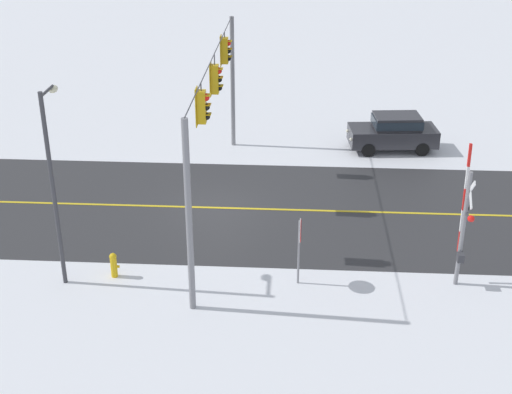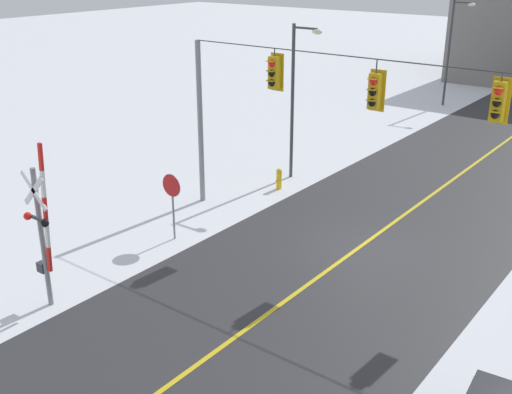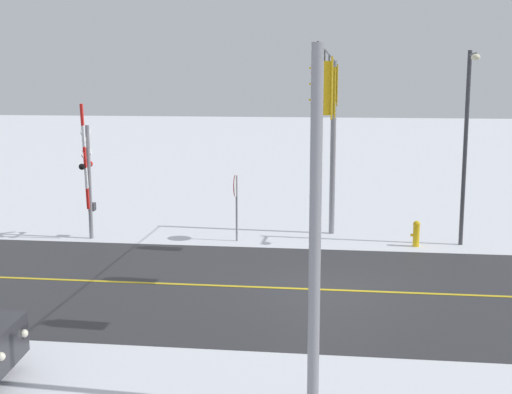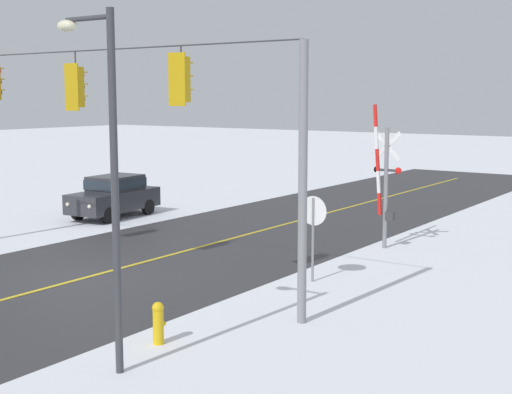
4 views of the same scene
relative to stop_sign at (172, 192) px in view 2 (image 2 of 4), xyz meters
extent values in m
plane|color=white|center=(5.37, 3.27, -1.71)|extent=(160.00, 160.00, 0.00)
cube|color=#303033|center=(5.37, 9.27, -1.71)|extent=(9.00, 80.00, 0.01)
cube|color=gold|center=(5.37, 9.27, -1.70)|extent=(0.14, 72.00, 0.01)
cylinder|color=gray|center=(-1.63, 3.27, 1.39)|extent=(0.20, 0.20, 6.20)
cylinder|color=#38383D|center=(5.37, 3.27, 4.49)|extent=(14.00, 0.04, 0.04)
cylinder|color=#38383D|center=(1.79, 3.27, 4.36)|extent=(0.04, 0.04, 0.26)
cube|color=#C6990F|center=(1.79, 3.27, 3.69)|extent=(0.34, 0.28, 1.08)
cube|color=#C6990F|center=(1.79, 3.43, 3.69)|extent=(0.52, 0.03, 1.26)
sphere|color=red|center=(1.79, 3.12, 4.01)|extent=(0.24, 0.24, 0.24)
cube|color=#C6990F|center=(1.79, 3.05, 4.09)|extent=(0.26, 0.16, 0.03)
sphere|color=black|center=(1.79, 3.12, 3.69)|extent=(0.24, 0.24, 0.24)
cube|color=#C6990F|center=(1.79, 3.05, 3.77)|extent=(0.26, 0.16, 0.03)
sphere|color=black|center=(1.79, 3.12, 3.37)|extent=(0.24, 0.24, 0.24)
cube|color=#C6990F|center=(1.79, 3.05, 3.45)|extent=(0.26, 0.16, 0.03)
cylinder|color=#38383D|center=(5.52, 3.27, 4.28)|extent=(0.04, 0.04, 0.41)
cube|color=#C6990F|center=(5.52, 3.27, 3.53)|extent=(0.34, 0.28, 1.08)
cube|color=#C6990F|center=(5.52, 3.43, 3.53)|extent=(0.52, 0.03, 1.26)
sphere|color=red|center=(5.52, 3.12, 3.85)|extent=(0.24, 0.24, 0.24)
cube|color=#C6990F|center=(5.52, 3.05, 3.94)|extent=(0.26, 0.16, 0.03)
sphere|color=black|center=(5.52, 3.12, 3.53)|extent=(0.24, 0.24, 0.24)
cube|color=#C6990F|center=(5.52, 3.05, 3.62)|extent=(0.26, 0.16, 0.03)
sphere|color=black|center=(5.52, 3.12, 3.21)|extent=(0.24, 0.24, 0.24)
cube|color=#C6990F|center=(5.52, 3.05, 3.30)|extent=(0.26, 0.16, 0.03)
cylinder|color=#38383D|center=(9.16, 3.27, 4.37)|extent=(0.04, 0.04, 0.23)
cube|color=#C6990F|center=(9.16, 3.27, 3.72)|extent=(0.34, 0.28, 1.08)
cube|color=#C6990F|center=(9.16, 3.43, 3.72)|extent=(0.52, 0.03, 1.26)
sphere|color=red|center=(9.16, 3.12, 4.04)|extent=(0.24, 0.24, 0.24)
cube|color=#C6990F|center=(9.16, 3.05, 4.12)|extent=(0.26, 0.16, 0.03)
sphere|color=black|center=(9.16, 3.12, 3.72)|extent=(0.24, 0.24, 0.24)
cube|color=#C6990F|center=(9.16, 3.05, 3.80)|extent=(0.26, 0.16, 0.03)
sphere|color=black|center=(9.16, 3.12, 3.40)|extent=(0.24, 0.24, 0.24)
cube|color=#C6990F|center=(9.16, 3.05, 3.48)|extent=(0.26, 0.16, 0.03)
cylinder|color=gray|center=(0.00, 0.02, -0.56)|extent=(0.07, 0.07, 2.30)
cylinder|color=#B71414|center=(0.00, -0.02, 0.24)|extent=(0.76, 0.03, 0.76)
cylinder|color=white|center=(0.00, 0.00, 0.24)|extent=(0.80, 0.01, 0.80)
cylinder|color=gray|center=(0.27, -5.15, 0.29)|extent=(0.14, 0.14, 4.00)
cube|color=white|center=(0.27, -5.20, 1.69)|extent=(0.98, 0.04, 0.98)
cube|color=white|center=(0.27, -5.20, 1.69)|extent=(0.98, 0.04, 0.98)
cube|color=#38383D|center=(0.27, -5.19, 0.89)|extent=(0.80, 0.06, 0.08)
sphere|color=red|center=(-0.11, -5.25, 0.89)|extent=(0.22, 0.22, 0.22)
sphere|color=black|center=(0.65, -5.25, 0.89)|extent=(0.22, 0.22, 0.22)
cube|color=red|center=(0.47, -5.15, -0.25)|extent=(0.16, 0.08, 0.74)
cube|color=white|center=(0.53, -5.15, 0.48)|extent=(0.16, 0.08, 0.74)
cube|color=red|center=(0.59, -5.15, 1.21)|extent=(0.16, 0.08, 0.74)
cube|color=white|center=(0.64, -5.15, 1.94)|extent=(0.16, 0.08, 0.74)
cube|color=red|center=(0.70, -5.15, 2.67)|extent=(0.16, 0.08, 0.74)
cube|color=#38383D|center=(0.09, -5.15, -0.61)|extent=(0.28, 0.20, 0.28)
sphere|color=#EFEACC|center=(11.42, -2.35, -0.94)|extent=(0.16, 0.16, 0.16)
cylinder|color=#38383D|center=(-0.43, 7.68, 1.54)|extent=(0.14, 0.14, 6.50)
cylinder|color=#38383D|center=(0.12, 7.68, 4.64)|extent=(1.10, 0.09, 0.09)
ellipsoid|color=beige|center=(0.67, 7.68, 4.54)|extent=(0.44, 0.28, 0.22)
cylinder|color=#38383D|center=(-0.43, 24.97, 1.54)|extent=(0.14, 0.14, 6.50)
cylinder|color=#38383D|center=(0.12, 24.97, 4.64)|extent=(1.10, 0.09, 0.09)
ellipsoid|color=beige|center=(0.67, 24.97, 4.54)|extent=(0.44, 0.28, 0.22)
cylinder|color=gold|center=(0.03, 6.14, -1.36)|extent=(0.22, 0.22, 0.70)
sphere|color=gold|center=(0.03, 6.14, -0.95)|extent=(0.24, 0.24, 0.24)
cylinder|color=gold|center=(0.03, 6.00, -1.33)|extent=(0.09, 0.10, 0.09)
camera|label=1|loc=(-19.95, 0.17, 10.89)|focal=49.88mm
camera|label=2|loc=(13.93, -13.61, 7.40)|focal=43.63mm
camera|label=3|loc=(23.75, 3.75, 3.97)|focal=49.65mm
camera|label=4|loc=(-9.66, 16.55, 3.27)|focal=50.46mm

